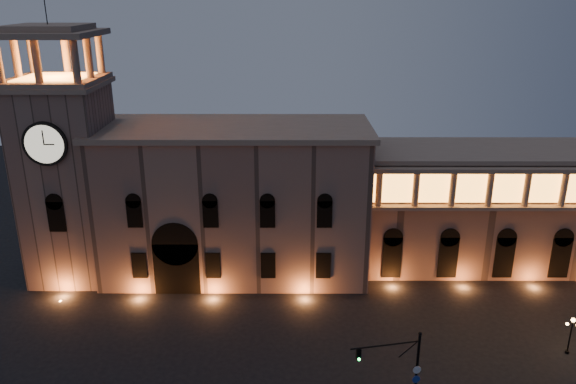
% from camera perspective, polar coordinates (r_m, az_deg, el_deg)
% --- Properties ---
extents(government_building, '(30.80, 12.80, 17.60)m').
position_cam_1_polar(government_building, '(65.11, -5.48, -0.90)').
color(government_building, '#836456').
rests_on(government_building, ground).
extents(clock_tower, '(9.80, 9.80, 32.40)m').
position_cam_1_polar(clock_tower, '(67.40, -21.46, 1.86)').
color(clock_tower, '#836456').
rests_on(clock_tower, ground).
extents(colonnade_wing, '(40.60, 11.50, 14.50)m').
position_cam_1_polar(colonnade_wing, '(72.67, 22.55, -1.37)').
color(colonnade_wing, '#7E5E51').
rests_on(colonnade_wing, ground).
extents(traffic_light, '(5.57, 1.45, 7.76)m').
position_cam_1_polar(traffic_light, '(45.62, 11.77, -17.73)').
color(traffic_light, black).
rests_on(traffic_light, ground).
extents(street_lamp_near, '(1.26, 0.49, 3.71)m').
position_cam_1_polar(street_lamp_near, '(58.69, 26.80, -12.62)').
color(street_lamp_near, black).
rests_on(street_lamp_near, ground).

